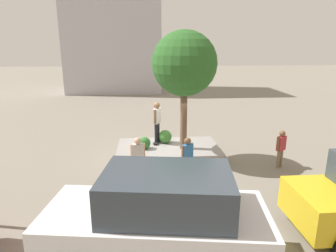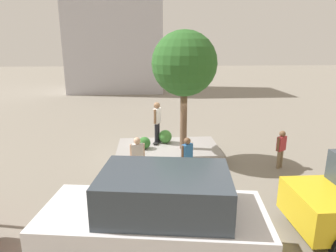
{
  "view_description": "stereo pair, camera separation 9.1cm",
  "coord_description": "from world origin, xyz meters",
  "px_view_note": "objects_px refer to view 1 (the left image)",
  "views": [
    {
      "loc": [
        0.57,
        12.16,
        4.72
      ],
      "look_at": [
        -0.36,
        0.3,
        1.46
      ],
      "focal_mm": 31.43,
      "sensor_mm": 36.0,
      "label": 1
    },
    {
      "loc": [
        0.48,
        12.17,
        4.72
      ],
      "look_at": [
        -0.36,
        0.3,
        1.46
      ],
      "focal_mm": 31.43,
      "sensor_mm": 36.0,
      "label": 2
    }
  ],
  "objects_px": {
    "plaza_tree": "(184,64)",
    "pedestrian_crossing": "(138,155)",
    "police_car": "(159,219)",
    "bystander_watching": "(187,155)",
    "skateboard": "(157,142)",
    "skateboarder": "(157,119)",
    "passerby_with_bag": "(281,146)",
    "planter_ledge": "(168,152)"
  },
  "relations": [
    {
      "from": "plaza_tree",
      "to": "passerby_with_bag",
      "type": "height_order",
      "value": "plaza_tree"
    },
    {
      "from": "plaza_tree",
      "to": "police_car",
      "type": "relative_size",
      "value": 0.95
    },
    {
      "from": "skateboard",
      "to": "skateboarder",
      "type": "xyz_separation_m",
      "value": [
        -0.0,
        0.0,
        1.03
      ]
    },
    {
      "from": "skateboard",
      "to": "skateboarder",
      "type": "distance_m",
      "value": 1.03
    },
    {
      "from": "skateboard",
      "to": "pedestrian_crossing",
      "type": "relative_size",
      "value": 0.52
    },
    {
      "from": "police_car",
      "to": "bystander_watching",
      "type": "relative_size",
      "value": 3.15
    },
    {
      "from": "bystander_watching",
      "to": "planter_ledge",
      "type": "bearing_deg",
      "value": -75.4
    },
    {
      "from": "skateboard",
      "to": "bystander_watching",
      "type": "relative_size",
      "value": 0.52
    },
    {
      "from": "plaza_tree",
      "to": "bystander_watching",
      "type": "distance_m",
      "value": 3.57
    },
    {
      "from": "skateboard",
      "to": "skateboarder",
      "type": "height_order",
      "value": "skateboarder"
    },
    {
      "from": "plaza_tree",
      "to": "bystander_watching",
      "type": "xyz_separation_m",
      "value": [
        0.08,
        1.77,
        -3.11
      ]
    },
    {
      "from": "skateboard",
      "to": "bystander_watching",
      "type": "xyz_separation_m",
      "value": [
        -0.98,
        2.56,
        0.3
      ]
    },
    {
      "from": "skateboard",
      "to": "planter_ledge",
      "type": "bearing_deg",
      "value": 131.1
    },
    {
      "from": "skateboard",
      "to": "police_car",
      "type": "xyz_separation_m",
      "value": [
        0.24,
        6.82,
        0.51
      ]
    },
    {
      "from": "bystander_watching",
      "to": "pedestrian_crossing",
      "type": "xyz_separation_m",
      "value": [
        1.77,
        -0.17,
        -0.0
      ]
    },
    {
      "from": "plaza_tree",
      "to": "pedestrian_crossing",
      "type": "distance_m",
      "value": 3.96
    },
    {
      "from": "police_car",
      "to": "bystander_watching",
      "type": "height_order",
      "value": "police_car"
    },
    {
      "from": "police_car",
      "to": "bystander_watching",
      "type": "distance_m",
      "value": 4.44
    },
    {
      "from": "planter_ledge",
      "to": "skateboard",
      "type": "xyz_separation_m",
      "value": [
        0.44,
        -0.51,
        0.34
      ]
    },
    {
      "from": "plaza_tree",
      "to": "planter_ledge",
      "type": "bearing_deg",
      "value": -25.33
    },
    {
      "from": "passerby_with_bag",
      "to": "planter_ledge",
      "type": "bearing_deg",
      "value": -16.34
    },
    {
      "from": "skateboarder",
      "to": "pedestrian_crossing",
      "type": "relative_size",
      "value": 1.11
    },
    {
      "from": "skateboarder",
      "to": "planter_ledge",
      "type": "bearing_deg",
      "value": 131.1
    },
    {
      "from": "bystander_watching",
      "to": "skateboarder",
      "type": "bearing_deg",
      "value": -69.13
    },
    {
      "from": "plaza_tree",
      "to": "skateboard",
      "type": "relative_size",
      "value": 5.77
    },
    {
      "from": "plaza_tree",
      "to": "passerby_with_bag",
      "type": "xyz_separation_m",
      "value": [
        -3.76,
        0.99,
        -3.14
      ]
    },
    {
      "from": "passerby_with_bag",
      "to": "pedestrian_crossing",
      "type": "distance_m",
      "value": 5.64
    },
    {
      "from": "skateboard",
      "to": "passerby_with_bag",
      "type": "bearing_deg",
      "value": 159.62
    },
    {
      "from": "pedestrian_crossing",
      "to": "planter_ledge",
      "type": "bearing_deg",
      "value": -123.21
    },
    {
      "from": "pedestrian_crossing",
      "to": "bystander_watching",
      "type": "bearing_deg",
      "value": 174.61
    },
    {
      "from": "bystander_watching",
      "to": "pedestrian_crossing",
      "type": "distance_m",
      "value": 1.78
    },
    {
      "from": "planter_ledge",
      "to": "passerby_with_bag",
      "type": "relative_size",
      "value": 2.79
    },
    {
      "from": "pedestrian_crossing",
      "to": "plaza_tree",
      "type": "bearing_deg",
      "value": -139.25
    },
    {
      "from": "plaza_tree",
      "to": "skateboard",
      "type": "bearing_deg",
      "value": -37.02
    },
    {
      "from": "plaza_tree",
      "to": "skateboard",
      "type": "height_order",
      "value": "plaza_tree"
    },
    {
      "from": "plaza_tree",
      "to": "bystander_watching",
      "type": "relative_size",
      "value": 3.0
    },
    {
      "from": "skateboarder",
      "to": "pedestrian_crossing",
      "type": "bearing_deg",
      "value": 71.63
    },
    {
      "from": "plaza_tree",
      "to": "bystander_watching",
      "type": "height_order",
      "value": "plaza_tree"
    },
    {
      "from": "skateboarder",
      "to": "police_car",
      "type": "distance_m",
      "value": 6.85
    },
    {
      "from": "skateboarder",
      "to": "police_car",
      "type": "height_order",
      "value": "skateboarder"
    },
    {
      "from": "skateboarder",
      "to": "passerby_with_bag",
      "type": "height_order",
      "value": "skateboarder"
    },
    {
      "from": "planter_ledge",
      "to": "skateboarder",
      "type": "bearing_deg",
      "value": -48.9
    }
  ]
}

